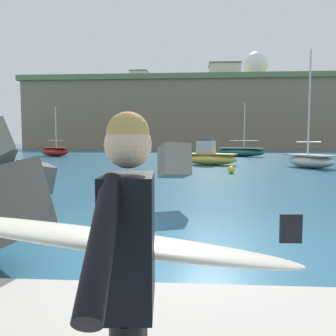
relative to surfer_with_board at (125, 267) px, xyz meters
name	(u,v)px	position (x,y,z in m)	size (l,w,h in m)	color
ground_plane	(158,252)	(-0.22, 4.05, -1.28)	(400.00, 400.00, 0.00)	#235B7A
breakwater_jetty	(303,174)	(2.55, 5.32, -0.05)	(31.06, 7.45, 2.71)	#3D3A38
surfer_with_board	(125,267)	(0.00, 0.00, 0.00)	(2.11, 1.22, 1.78)	black
boat_near_left	(311,160)	(8.81, 23.09, -0.72)	(3.38, 4.49, 8.30)	beige
boat_near_right	(240,152)	(6.46, 40.80, -0.70)	(6.28, 4.70, 6.51)	#1E6656
boat_mid_left	(55,151)	(-16.66, 40.03, -0.68)	(5.33, 4.36, 6.13)	maroon
boat_mid_centre	(209,157)	(1.81, 25.65, -0.63)	(4.72, 3.18, 2.04)	#EAC64C
mooring_buoy_inner	(231,170)	(2.71, 18.40, -1.06)	(0.44, 0.44, 0.44)	yellow
headland_bluff	(198,118)	(2.48, 96.98, 7.20)	(83.96, 44.47, 16.92)	#847056
radar_dome	(255,67)	(18.24, 96.22, 21.10)	(6.82, 6.82, 9.56)	silver
station_building_west	(224,74)	(8.94, 88.53, 17.99)	(7.93, 6.77, 4.67)	beige
station_building_central	(139,81)	(-14.80, 99.67, 18.33)	(5.20, 6.19, 5.34)	beige
station_building_east	(149,83)	(-12.11, 100.13, 17.74)	(5.58, 6.25, 4.18)	beige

